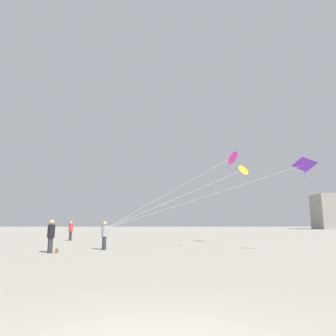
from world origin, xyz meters
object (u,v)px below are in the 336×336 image
(kite_magenta_diamond, at_px, (231,158))
(kite_amber_diamond, at_px, (243,170))
(person_in_black, at_px, (51,235))
(handbag_beside_flyer, at_px, (57,251))
(kite_violet_delta, at_px, (298,167))
(person_in_grey, at_px, (104,234))
(person_in_red, at_px, (71,230))

(kite_magenta_diamond, height_order, kite_amber_diamond, kite_amber_diamond)
(person_in_black, height_order, handbag_beside_flyer, person_in_black)
(kite_violet_delta, xyz_separation_m, handbag_beside_flyer, (-14.15, -0.15, -4.86))
(kite_violet_delta, xyz_separation_m, kite_amber_diamond, (-1.55, 7.31, 1.11))
(person_in_black, relative_size, kite_violet_delta, 0.15)
(kite_magenta_diamond, relative_size, handbag_beside_flyer, 27.89)
(kite_amber_diamond, bearing_deg, person_in_grey, -152.07)
(kite_amber_diamond, bearing_deg, handbag_beside_flyer, -149.35)
(person_in_grey, distance_m, kite_magenta_diamond, 9.66)
(kite_magenta_diamond, xyz_separation_m, handbag_beside_flyer, (-10.54, -2.07, -5.83))
(kite_magenta_diamond, bearing_deg, handbag_beside_flyer, -168.91)
(person_in_grey, bearing_deg, kite_magenta_diamond, -40.32)
(person_in_black, bearing_deg, kite_violet_delta, -35.55)
(person_in_red, relative_size, kite_violet_delta, 0.14)
(person_in_red, relative_size, handbag_beside_flyer, 5.79)
(person_in_red, distance_m, person_in_grey, 11.75)
(person_in_black, distance_m, kite_violet_delta, 15.03)
(person_in_grey, bearing_deg, kite_amber_diamond, -12.96)
(person_in_grey, distance_m, kite_violet_delta, 12.68)
(person_in_black, distance_m, person_in_red, 12.76)
(person_in_grey, bearing_deg, person_in_red, 77.66)
(person_in_grey, relative_size, kite_amber_diamond, 0.16)
(person_in_grey, height_order, kite_magenta_diamond, kite_magenta_diamond)
(person_in_red, distance_m, kite_amber_diamond, 17.42)
(person_in_black, bearing_deg, kite_amber_diamond, -6.26)
(handbag_beside_flyer, bearing_deg, person_in_black, -164.05)
(person_in_red, relative_size, person_in_grey, 1.04)
(person_in_grey, xyz_separation_m, kite_violet_delta, (11.89, -1.83, 4.00))
(kite_violet_delta, xyz_separation_m, kite_magenta_diamond, (-3.61, 1.91, 0.97))
(kite_amber_diamond, relative_size, handbag_beside_flyer, 34.61)
(person_in_black, bearing_deg, handbag_beside_flyer, -20.61)
(person_in_red, bearing_deg, kite_amber_diamond, 3.95)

